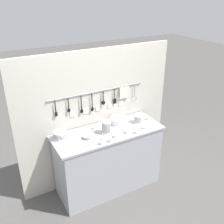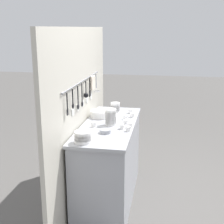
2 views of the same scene
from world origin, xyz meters
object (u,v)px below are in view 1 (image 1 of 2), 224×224
(steel_mixing_bowl, at_px, (87,137))
(cup_back_left, at_px, (103,139))
(cup_front_right, at_px, (136,132))
(cup_edge_far, at_px, (148,118))
(cup_front_left, at_px, (116,136))
(bowl_stack_nested_right, at_px, (106,127))
(cup_mid_row, at_px, (145,127))
(plate_stack, at_px, (119,120))
(bowl_stack_back_corner, at_px, (138,119))
(cup_back_right, at_px, (94,128))
(cup_beside_plates, at_px, (101,143))
(cup_by_caddy, at_px, (110,140))
(cup_centre, at_px, (127,131))
(bowl_stack_wide_centre, at_px, (60,135))

(steel_mixing_bowl, xyz_separation_m, cup_back_left, (0.16, -0.15, 0.01))
(cup_front_right, height_order, cup_edge_far, same)
(steel_mixing_bowl, bearing_deg, cup_front_left, -25.82)
(bowl_stack_nested_right, height_order, steel_mixing_bowl, bowl_stack_nested_right)
(bowl_stack_nested_right, bearing_deg, steel_mixing_bowl, 178.88)
(cup_mid_row, relative_size, cup_back_left, 1.00)
(bowl_stack_nested_right, xyz_separation_m, cup_back_left, (-0.12, -0.14, -0.06))
(plate_stack, distance_m, cup_edge_far, 0.43)
(cup_front_right, height_order, cup_back_left, same)
(bowl_stack_back_corner, distance_m, cup_back_left, 0.67)
(steel_mixing_bowl, xyz_separation_m, cup_front_left, (0.33, -0.16, 0.01))
(cup_mid_row, xyz_separation_m, cup_back_right, (-0.61, 0.32, 0.00))
(cup_beside_plates, bearing_deg, bowl_stack_back_corner, 19.56)
(cup_front_left, relative_size, cup_by_caddy, 1.00)
(cup_back_left, xyz_separation_m, cup_centre, (0.35, 0.01, 0.00))
(cup_back_right, bearing_deg, bowl_stack_back_corner, -12.08)
(bowl_stack_wide_centre, relative_size, cup_back_left, 3.17)
(cup_edge_far, height_order, cup_back_right, same)
(cup_front_right, bearing_deg, cup_edge_far, 33.04)
(bowl_stack_wide_centre, relative_size, cup_back_right, 3.17)
(cup_front_left, height_order, cup_centre, same)
(steel_mixing_bowl, relative_size, cup_back_right, 2.30)
(cup_mid_row, height_order, cup_back_left, same)
(steel_mixing_bowl, relative_size, cup_front_right, 2.30)
(cup_mid_row, bearing_deg, cup_front_right, -165.28)
(bowl_stack_nested_right, height_order, bowl_stack_wide_centre, bowl_stack_nested_right)
(bowl_stack_back_corner, height_order, bowl_stack_wide_centre, bowl_stack_back_corner)
(steel_mixing_bowl, xyz_separation_m, cup_beside_plates, (0.09, -0.22, 0.01))
(bowl_stack_back_corner, bearing_deg, cup_beside_plates, -160.44)
(cup_front_left, bearing_deg, cup_front_right, -8.53)
(cup_front_right, relative_size, cup_back_right, 1.00)
(cup_mid_row, relative_size, cup_front_right, 1.00)
(plate_stack, height_order, cup_front_right, plate_stack)
(cup_beside_plates, relative_size, cup_back_right, 1.00)
(cup_back_left, relative_size, cup_centre, 1.00)
(cup_front_right, xyz_separation_m, cup_back_left, (-0.46, 0.06, 0.00))
(bowl_stack_nested_right, height_order, cup_front_left, bowl_stack_nested_right)
(plate_stack, relative_size, cup_mid_row, 4.96)
(cup_back_right, bearing_deg, cup_beside_plates, -102.55)
(plate_stack, xyz_separation_m, cup_mid_row, (0.22, -0.32, -0.02))
(cup_by_caddy, bearing_deg, bowl_stack_wide_centre, 144.68)
(cup_back_right, bearing_deg, cup_by_caddy, -84.28)
(cup_front_right, bearing_deg, bowl_stack_back_corner, 51.12)
(cup_mid_row, height_order, cup_edge_far, same)
(bowl_stack_wide_centre, bearing_deg, plate_stack, 0.74)
(plate_stack, xyz_separation_m, steel_mixing_bowl, (-0.57, -0.16, -0.02))
(steel_mixing_bowl, relative_size, cup_beside_plates, 2.30)
(cup_beside_plates, height_order, cup_edge_far, same)
(cup_edge_far, bearing_deg, cup_beside_plates, -163.87)
(cup_by_caddy, xyz_separation_m, cup_edge_far, (0.76, 0.26, 0.00))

